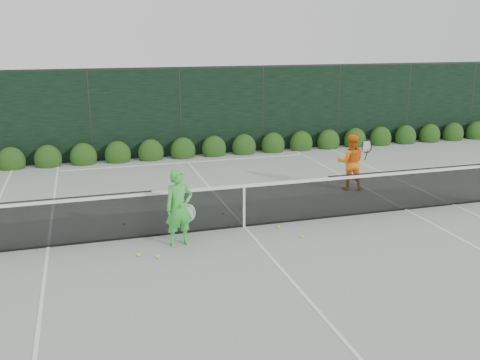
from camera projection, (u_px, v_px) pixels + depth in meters
name	position (u px, v px, depth m)	size (l,w,h in m)	color
ground	(244.00, 227.00, 11.85)	(80.00, 80.00, 0.00)	gray
tennis_net	(243.00, 204.00, 11.71)	(12.90, 0.10, 1.07)	black
player_woman	(179.00, 208.00, 10.65)	(0.67, 0.47, 1.57)	green
player_man	(351.00, 162.00, 14.51)	(0.96, 0.82, 1.53)	orange
court_lines	(244.00, 227.00, 11.85)	(11.03, 23.83, 0.01)	white
windscreen_fence	(292.00, 196.00, 8.95)	(32.00, 21.07, 3.06)	black
hedge_row	(183.00, 151.00, 18.40)	(31.66, 0.65, 0.94)	#1B3D10
tennis_balls	(211.00, 230.00, 11.58)	(3.59, 2.41, 0.07)	#D6E733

